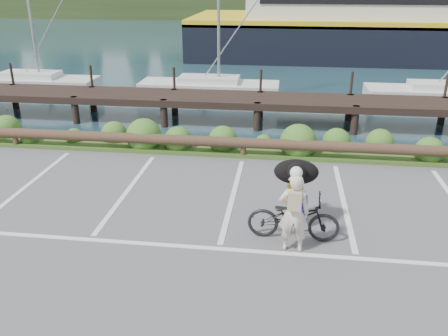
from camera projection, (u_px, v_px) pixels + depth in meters
The scene contains 7 objects.
ground at pixel (222, 238), 9.52m from camera, with size 72.00×72.00×0.00m, color #4F4F51.
harbor_backdrop at pixel (285, 6), 81.50m from camera, with size 170.00×160.00×30.00m.
vegetation_strip at pixel (245, 148), 14.37m from camera, with size 34.00×1.60×0.10m, color #3D5B21.
log_rail at pixel (243, 157), 13.74m from camera, with size 32.00×0.30×0.60m, color #443021, non-canonical shape.
bicycle at pixel (293, 217), 9.34m from camera, with size 0.63×1.81×0.95m, color black.
cyclist at pixel (294, 213), 8.84m from camera, with size 0.58×0.38×1.59m, color beige.
dog at pixel (296, 172), 9.60m from camera, with size 0.91×0.44×0.52m, color black.
Camera 1 is at (1.12, -8.20, 4.91)m, focal length 38.00 mm.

